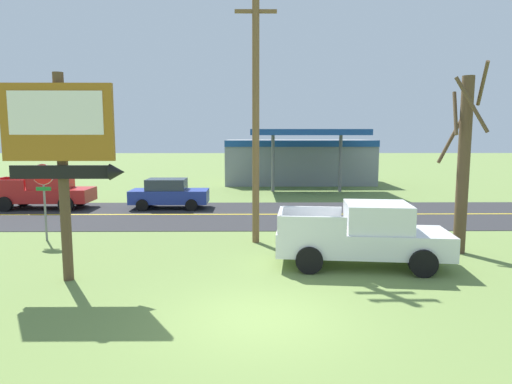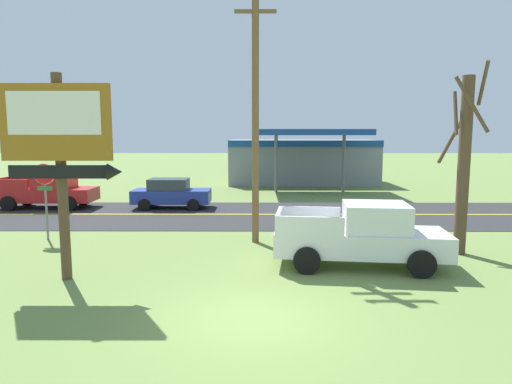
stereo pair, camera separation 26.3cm
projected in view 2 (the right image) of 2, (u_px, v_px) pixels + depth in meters
The scene contains 11 objects.
ground_plane at pixel (254, 318), 9.94m from camera, with size 180.00×180.00×0.00m, color olive.
road_asphalt at pixel (257, 214), 22.83m from camera, with size 140.00×8.00×0.02m, color #2B2B2D.
road_centre_line at pixel (257, 214), 22.83m from camera, with size 126.00×0.20×0.01m, color gold.
motel_sign at pixel (60, 143), 12.06m from camera, with size 3.20×0.54×5.67m.
stop_sign at pixel (45, 188), 17.14m from camera, with size 0.80×0.08×2.95m.
utility_pole at pixel (255, 105), 16.37m from camera, with size 1.67×0.26×9.68m.
bare_tree at pixel (464, 161), 15.01m from camera, with size 1.34×1.42×6.38m.
gas_station at pixel (302, 160), 37.49m from camera, with size 12.00×11.50×4.40m.
pickup_white_parked_on_lawn at pixel (362, 235), 13.81m from camera, with size 5.38×2.67×1.96m.
pickup_red_on_road at pixel (48, 191), 24.76m from camera, with size 5.20×2.24×1.96m.
car_blue_mid_lane at pixel (171, 193), 24.74m from camera, with size 4.20×2.00×1.64m.
Camera 2 is at (0.09, -9.51, 4.03)m, focal length 31.59 mm.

